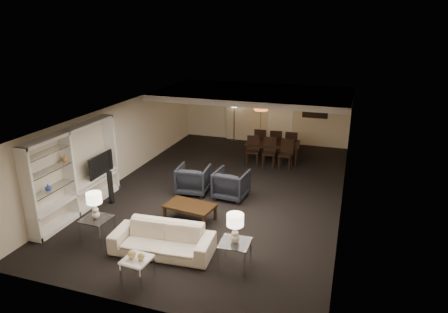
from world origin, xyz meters
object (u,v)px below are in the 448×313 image
chair_nr (286,154)px  floor_lamp (234,122)px  side_table_right (235,254)px  television (98,164)px  dining_table (272,152)px  coffee_table (190,213)px  table_lamp_right (235,228)px  vase_amber (65,159)px  chair_fr (292,144)px  pendant_light (261,107)px  chair_fm (276,142)px  side_table_left (98,229)px  vase_blue (48,187)px  sofa (162,239)px  table_lamp_left (95,206)px  chair_nm (269,153)px  marble_table (138,270)px  armchair_right (231,184)px  armchair_left (193,179)px  floor_speaker (111,187)px  chair_fl (261,141)px  chair_nl (253,151)px

chair_nr → floor_lamp: bearing=139.7°
side_table_right → television: size_ratio=0.58×
dining_table → floor_lamp: (-2.08, 1.94, 0.51)m
coffee_table → table_lamp_right: bearing=-43.3°
coffee_table → vase_amber: size_ratio=7.37×
chair_fr → chair_nr: bearing=87.6°
coffee_table → dining_table: 5.43m
pendant_light → chair_nr: 2.06m
coffee_table → dining_table: dining_table is taller
television → chair_fm: (4.13, 5.50, -0.55)m
side_table_left → side_table_right: 3.40m
table_lamp_right → chair_nr: 6.29m
vase_blue → chair_fr: 8.88m
pendant_light → sofa: 7.43m
table_lamp_left → dining_table: 7.48m
vase_blue → chair_nm: vase_blue is taller
marble_table → vase_amber: bearing=148.1°
armchair_right → chair_nr: bearing=-105.3°
side_table_left → table_lamp_left: bearing=90.0°
table_lamp_left → chair_fr: 8.30m
television → table_lamp_right: bearing=-113.6°
chair_nm → sofa: bearing=-104.0°
armchair_left → side_table_right: bearing=119.4°
floor_speaker → chair_fm: bearing=65.8°
chair_fl → sofa: bearing=83.0°
armchair_left → television: (-2.45, -1.22, 0.63)m
television → floor_lamp: size_ratio=0.63×
table_lamp_right → marble_table: (-1.70, -1.10, -0.65)m
chair_nm → chair_nr: 0.60m
television → chair_nr: 6.35m
television → vase_amber: 1.39m
chair_nr → vase_amber: bearing=-127.3°
coffee_table → chair_nl: chair_nl is taller
pendant_light → floor_speaker: size_ratio=0.53×
chair_nl → floor_lamp: bearing=112.3°
table_lamp_right → chair_fm: 7.61m
side_table_right → chair_fm: bearing=94.7°
side_table_right → dining_table: 6.95m
table_lamp_left → chair_fr: size_ratio=0.64×
table_lamp_right → chair_fm: table_lamp_right is taller
armchair_right → table_lamp_left: (-2.30, -3.30, 0.49)m
chair_fl → table_lamp_left: bearing=70.6°
chair_nr → chair_fr: same height
side_table_right → table_lamp_left: table_lamp_left is taller
table_lamp_right → chair_fr: bearing=90.1°
table_lamp_right → armchair_left: bearing=124.9°
side_table_left → side_table_right: bearing=0.0°
side_table_left → chair_fr: bearing=65.9°
marble_table → chair_nm: bearing=81.6°
dining_table → table_lamp_left: bearing=-117.4°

